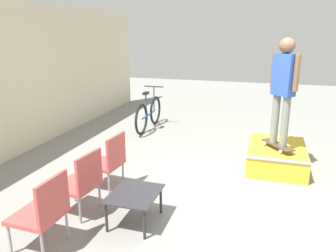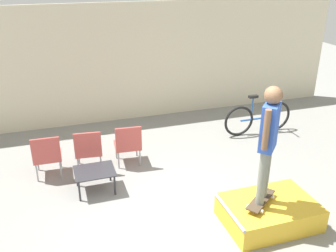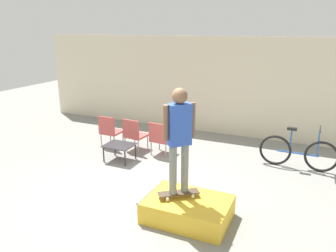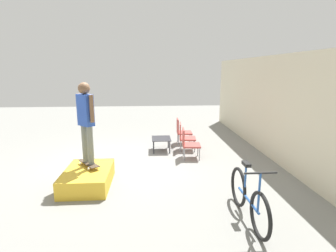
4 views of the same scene
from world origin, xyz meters
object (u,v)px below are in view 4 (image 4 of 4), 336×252
Objects in this scene: patio_chair_left at (182,130)px; bicycle at (248,198)px; skateboard_on_ramp at (89,163)px; skate_ramp_box at (88,178)px; person_skater at (86,116)px; patio_chair_center at (185,136)px; patio_chair_right at (188,142)px; coffee_table at (161,140)px.

bicycle is (4.92, 0.56, -0.09)m from patio_chair_left.
bicycle is (1.78, 3.11, -0.07)m from skateboard_on_ramp.
patio_chair_left reaches higher than skate_ramp_box.
person_skater is 2.05× the size of patio_chair_center.
patio_chair_left is 0.50× the size of bicycle.
skateboard_on_ramp is 0.38× the size of person_skater.
patio_chair_right is at bearing -170.38° from bicycle.
patio_chair_right is (-1.56, 2.54, 0.02)m from skateboard_on_ramp.
skateboard_on_ramp is 3.47m from patio_chair_center.
bicycle is at bearing -166.25° from patio_chair_right.
bicycle reaches higher than patio_chair_right.
person_skater is at bearing -119.70° from bicycle.
coffee_table is 1.10m from patio_chair_right.
bicycle is at bearing 23.23° from skateboard_on_ramp.
patio_chair_right is at bearing 44.27° from coffee_table.
coffee_table is 0.81× the size of patio_chair_left.
bicycle is at bearing -171.91° from patio_chair_left.
skate_ramp_box is 2.04× the size of coffee_table.
patio_chair_left is 1.00× the size of patio_chair_right.
coffee_table is 0.78m from patio_chair_center.
patio_chair_center is (-2.36, 2.54, 0.02)m from skateboard_on_ramp.
patio_chair_left is (-0.79, 0.77, 0.12)m from coffee_table.
patio_chair_left reaches higher than skateboard_on_ramp.
bicycle is (4.12, 1.33, 0.03)m from coffee_table.
person_skater is 3.18m from patio_chair_right.
patio_chair_right is at bearing 75.00° from person_skater.
person_skater reaches higher than coffee_table.
person_skater reaches higher than skate_ramp_box.
coffee_table is at bearing 105.82° from skateboard_on_ramp.
person_skater reaches higher than bicycle.
bicycle reaches higher than skateboard_on_ramp.
person_skater is 4.19m from patio_chair_left.
person_skater reaches higher than patio_chair_right.
patio_chair_center is 1.00× the size of patio_chair_right.
skateboard_on_ramp is 0.78× the size of patio_chair_left.
patio_chair_right is 0.50× the size of bicycle.
coffee_table is 0.81× the size of patio_chair_center.
skate_ramp_box is 3.50m from bicycle.
person_skater is at bearing 125.72° from patio_chair_right.
patio_chair_left reaches higher than coffee_table.
bicycle is at bearing -166.08° from patio_chair_center.
patio_chair_right is at bearing -178.42° from patio_chair_left.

